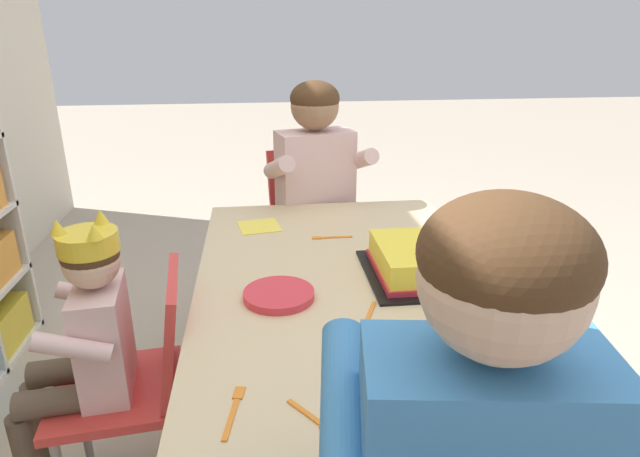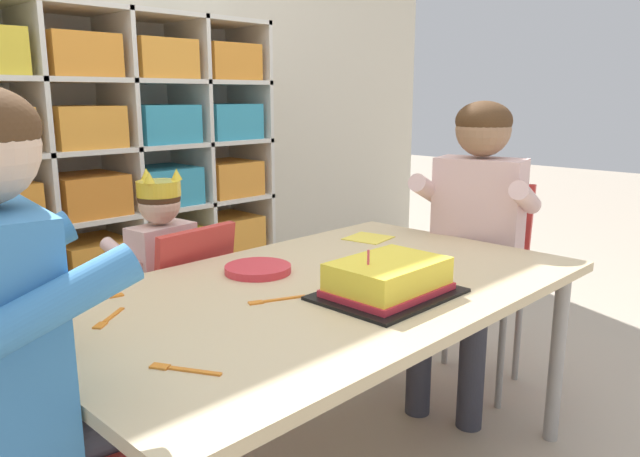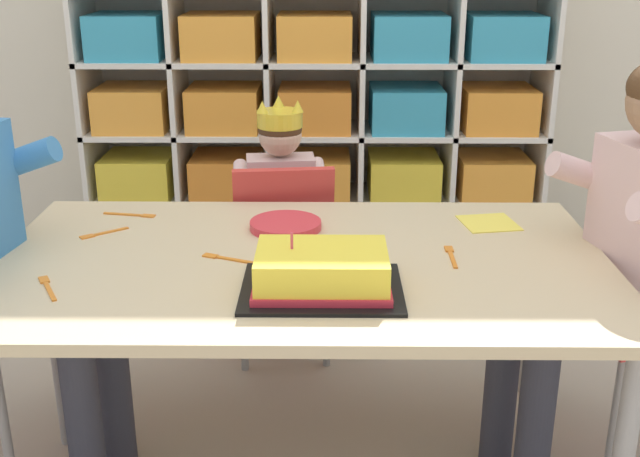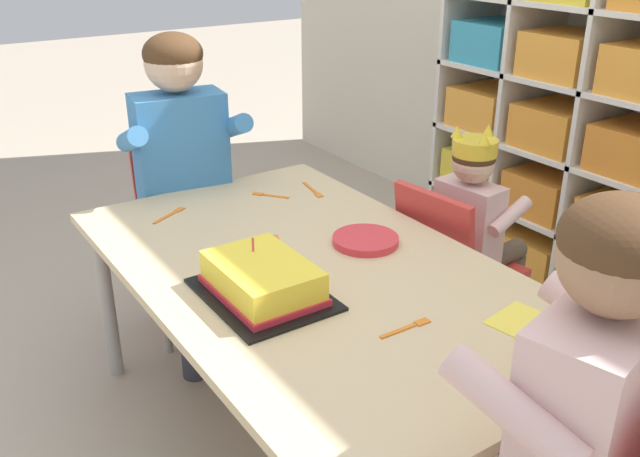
{
  "view_description": "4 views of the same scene",
  "coord_description": "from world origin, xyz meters",
  "px_view_note": "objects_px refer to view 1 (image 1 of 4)",
  "views": [
    {
      "loc": [
        -1.29,
        0.24,
        1.25
      ],
      "look_at": [
        0.07,
        0.08,
        0.73
      ],
      "focal_mm": 30.09,
      "sensor_mm": 36.0,
      "label": 1
    },
    {
      "loc": [
        -1.09,
        -1.06,
        1.07
      ],
      "look_at": [
        0.05,
        0.06,
        0.72
      ],
      "focal_mm": 34.09,
      "sensor_mm": 36.0,
      "label": 2
    },
    {
      "loc": [
        0.06,
        -1.72,
        1.28
      ],
      "look_at": [
        0.04,
        0.02,
        0.65
      ],
      "focal_mm": 44.27,
      "sensor_mm": 36.0,
      "label": 3
    },
    {
      "loc": [
        1.34,
        -0.87,
        1.42
      ],
      "look_at": [
        -0.03,
        0.04,
        0.68
      ],
      "focal_mm": 38.83,
      "sensor_mm": 36.0,
      "label": 4
    }
  ],
  "objects_px": {
    "child_with_crown": "(85,338)",
    "fork_near_cake_tray": "(368,318)",
    "guest_at_table_side": "(320,184)",
    "fork_beside_plate_stack": "(234,409)",
    "classroom_chair_blue": "(138,376)",
    "paper_plate_stack": "(279,295)",
    "fork_by_napkin": "(329,237)",
    "activity_table": "(352,301)",
    "fork_at_table_front_edge": "(315,420)",
    "classroom_chair_guest_side": "(311,220)",
    "birthday_cake_on_tray": "(413,262)",
    "fork_near_child_seat": "(496,415)",
    "adult_helper_seated": "(463,456)"
  },
  "relations": [
    {
      "from": "birthday_cake_on_tray",
      "to": "fork_near_child_seat",
      "type": "height_order",
      "value": "birthday_cake_on_tray"
    },
    {
      "from": "birthday_cake_on_tray",
      "to": "fork_beside_plate_stack",
      "type": "bearing_deg",
      "value": 136.96
    },
    {
      "from": "classroom_chair_blue",
      "to": "fork_near_child_seat",
      "type": "relative_size",
      "value": 5.18
    },
    {
      "from": "activity_table",
      "to": "fork_by_napkin",
      "type": "xyz_separation_m",
      "value": [
        0.36,
        0.02,
        0.05
      ]
    },
    {
      "from": "activity_table",
      "to": "fork_near_child_seat",
      "type": "bearing_deg",
      "value": -162.45
    },
    {
      "from": "classroom_chair_blue",
      "to": "fork_beside_plate_stack",
      "type": "relative_size",
      "value": 4.58
    },
    {
      "from": "classroom_chair_blue",
      "to": "child_with_crown",
      "type": "xyz_separation_m",
      "value": [
        -0.01,
        0.11,
        0.13
      ]
    },
    {
      "from": "guest_at_table_side",
      "to": "classroom_chair_blue",
      "type": "bearing_deg",
      "value": -138.46
    },
    {
      "from": "fork_by_napkin",
      "to": "classroom_chair_guest_side",
      "type": "bearing_deg",
      "value": 91.98
    },
    {
      "from": "fork_beside_plate_stack",
      "to": "classroom_chair_blue",
      "type": "bearing_deg",
      "value": -135.37
    },
    {
      "from": "adult_helper_seated",
      "to": "fork_near_child_seat",
      "type": "height_order",
      "value": "adult_helper_seated"
    },
    {
      "from": "adult_helper_seated",
      "to": "paper_plate_stack",
      "type": "height_order",
      "value": "adult_helper_seated"
    },
    {
      "from": "child_with_crown",
      "to": "birthday_cake_on_tray",
      "type": "height_order",
      "value": "child_with_crown"
    },
    {
      "from": "classroom_chair_guest_side",
      "to": "fork_by_napkin",
      "type": "distance_m",
      "value": 0.53
    },
    {
      "from": "guest_at_table_side",
      "to": "fork_near_cake_tray",
      "type": "relative_size",
      "value": 7.54
    },
    {
      "from": "fork_beside_plate_stack",
      "to": "fork_at_table_front_edge",
      "type": "distance_m",
      "value": 0.15
    },
    {
      "from": "guest_at_table_side",
      "to": "fork_near_cake_tray",
      "type": "distance_m",
      "value": 0.94
    },
    {
      "from": "birthday_cake_on_tray",
      "to": "fork_beside_plate_stack",
      "type": "relative_size",
      "value": 2.35
    },
    {
      "from": "adult_helper_seated",
      "to": "fork_near_child_seat",
      "type": "xyz_separation_m",
      "value": [
        0.18,
        -0.14,
        -0.1
      ]
    },
    {
      "from": "fork_by_napkin",
      "to": "fork_beside_plate_stack",
      "type": "bearing_deg",
      "value": -108.45
    },
    {
      "from": "child_with_crown",
      "to": "birthday_cake_on_tray",
      "type": "distance_m",
      "value": 0.88
    },
    {
      "from": "paper_plate_stack",
      "to": "fork_by_napkin",
      "type": "relative_size",
      "value": 1.36
    },
    {
      "from": "fork_by_napkin",
      "to": "guest_at_table_side",
      "type": "bearing_deg",
      "value": 88.26
    },
    {
      "from": "classroom_chair_blue",
      "to": "paper_plate_stack",
      "type": "distance_m",
      "value": 0.42
    },
    {
      "from": "fork_at_table_front_edge",
      "to": "classroom_chair_guest_side",
      "type": "bearing_deg",
      "value": -42.7
    },
    {
      "from": "fork_beside_plate_stack",
      "to": "fork_at_table_front_edge",
      "type": "xyz_separation_m",
      "value": [
        -0.05,
        -0.15,
        -0.0
      ]
    },
    {
      "from": "paper_plate_stack",
      "to": "fork_beside_plate_stack",
      "type": "relative_size",
      "value": 1.27
    },
    {
      "from": "activity_table",
      "to": "fork_by_napkin",
      "type": "relative_size",
      "value": 10.65
    },
    {
      "from": "activity_table",
      "to": "classroom_chair_blue",
      "type": "relative_size",
      "value": 2.16
    },
    {
      "from": "paper_plate_stack",
      "to": "fork_at_table_front_edge",
      "type": "distance_m",
      "value": 0.47
    },
    {
      "from": "adult_helper_seated",
      "to": "classroom_chair_guest_side",
      "type": "height_order",
      "value": "adult_helper_seated"
    },
    {
      "from": "guest_at_table_side",
      "to": "fork_beside_plate_stack",
      "type": "height_order",
      "value": "guest_at_table_side"
    },
    {
      "from": "adult_helper_seated",
      "to": "fork_by_napkin",
      "type": "relative_size",
      "value": 8.0
    },
    {
      "from": "classroom_chair_guest_side",
      "to": "fork_near_child_seat",
      "type": "distance_m",
      "value": 1.44
    },
    {
      "from": "child_with_crown",
      "to": "fork_beside_plate_stack",
      "type": "xyz_separation_m",
      "value": [
        -0.38,
        -0.38,
        0.06
      ]
    },
    {
      "from": "child_with_crown",
      "to": "fork_near_cake_tray",
      "type": "relative_size",
      "value": 6.02
    },
    {
      "from": "classroom_chair_guest_side",
      "to": "birthday_cake_on_tray",
      "type": "relative_size",
      "value": 2.19
    },
    {
      "from": "adult_helper_seated",
      "to": "fork_by_napkin",
      "type": "distance_m",
      "value": 1.09
    },
    {
      "from": "paper_plate_stack",
      "to": "guest_at_table_side",
      "type": "bearing_deg",
      "value": -14.09
    },
    {
      "from": "classroom_chair_blue",
      "to": "child_with_crown",
      "type": "height_order",
      "value": "child_with_crown"
    },
    {
      "from": "birthday_cake_on_tray",
      "to": "fork_at_table_front_edge",
      "type": "relative_size",
      "value": 3.12
    },
    {
      "from": "paper_plate_stack",
      "to": "fork_near_cake_tray",
      "type": "xyz_separation_m",
      "value": [
        -0.13,
        -0.21,
        -0.01
      ]
    },
    {
      "from": "activity_table",
      "to": "paper_plate_stack",
      "type": "bearing_deg",
      "value": 103.02
    },
    {
      "from": "adult_helper_seated",
      "to": "guest_at_table_side",
      "type": "relative_size",
      "value": 1.04
    },
    {
      "from": "activity_table",
      "to": "fork_near_child_seat",
      "type": "distance_m",
      "value": 0.57
    },
    {
      "from": "fork_near_child_seat",
      "to": "fork_by_napkin",
      "type": "xyz_separation_m",
      "value": [
        0.9,
        0.19,
        0.0
      ]
    },
    {
      "from": "birthday_cake_on_tray",
      "to": "adult_helper_seated",
      "type": "bearing_deg",
      "value": 169.08
    },
    {
      "from": "activity_table",
      "to": "fork_at_table_front_edge",
      "type": "relative_size",
      "value": 13.15
    },
    {
      "from": "fork_near_child_seat",
      "to": "classroom_chair_guest_side",
      "type": "bearing_deg",
      "value": 69.5
    },
    {
      "from": "child_with_crown",
      "to": "fork_near_cake_tray",
      "type": "xyz_separation_m",
      "value": [
        -0.09,
        -0.7,
        0.06
      ]
    }
  ]
}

